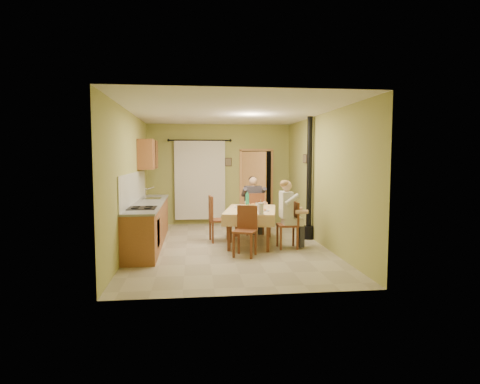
{
  "coord_description": "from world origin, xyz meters",
  "views": [
    {
      "loc": [
        -0.72,
        -8.29,
        1.88
      ],
      "look_at": [
        0.25,
        0.1,
        1.15
      ],
      "focal_mm": 30.0,
      "sensor_mm": 36.0,
      "label": 1
    }
  ],
  "objects": [
    {
      "name": "chair_right",
      "position": [
        1.21,
        -0.25,
        0.29
      ],
      "size": [
        0.41,
        0.41,
        0.96
      ],
      "rotation": [
        0.0,
        0.0,
        1.57
      ],
      "color": "brown",
      "rests_on": "ground"
    },
    {
      "name": "doorway",
      "position": [
        0.99,
        2.83,
        1.05
      ],
      "size": [
        0.96,
        0.62,
        2.15
      ],
      "color": "black",
      "rests_on": "ground"
    },
    {
      "name": "chair_far",
      "position": [
        0.73,
        1.37,
        0.29
      ],
      "size": [
        0.49,
        0.49,
        1.02
      ],
      "rotation": [
        0.0,
        0.0,
        0.09
      ],
      "color": "brown",
      "rests_on": "ground"
    },
    {
      "name": "kitchen_run",
      "position": [
        -1.71,
        0.4,
        0.48
      ],
      "size": [
        0.64,
        3.64,
        1.56
      ],
      "color": "brown",
      "rests_on": "ground"
    },
    {
      "name": "stove_flue",
      "position": [
        1.9,
        0.6,
        1.02
      ],
      "size": [
        0.24,
        0.24,
        2.8
      ],
      "color": "black",
      "rests_on": "ground"
    },
    {
      "name": "chair_left",
      "position": [
        -0.16,
        0.58,
        0.29
      ],
      "size": [
        0.51,
        0.51,
        1.03
      ],
      "rotation": [
        0.0,
        0.0,
        -1.47
      ],
      "color": "brown",
      "rests_on": "ground"
    },
    {
      "name": "curtain",
      "position": [
        -0.55,
        2.9,
        1.26
      ],
      "size": [
        1.7,
        0.07,
        2.22
      ],
      "color": "black",
      "rests_on": "ground"
    },
    {
      "name": "dining_table",
      "position": [
        0.51,
        0.26,
        0.38
      ],
      "size": [
        1.4,
        1.94,
        0.76
      ],
      "rotation": [
        0.0,
        0.0,
        -0.21
      ],
      "color": "#D9B378",
      "rests_on": "ground"
    },
    {
      "name": "picture_right",
      "position": [
        1.97,
        1.2,
        1.85
      ],
      "size": [
        0.03,
        0.31,
        0.21
      ],
      "primitive_type": "cube",
      "color": "brown",
      "rests_on": "room_shell"
    },
    {
      "name": "picture_back",
      "position": [
        0.25,
        2.97,
        1.75
      ],
      "size": [
        0.19,
        0.03,
        0.23
      ],
      "primitive_type": "cube",
      "color": "black",
      "rests_on": "room_shell"
    },
    {
      "name": "room_shell",
      "position": [
        0.0,
        0.0,
        1.82
      ],
      "size": [
        4.04,
        6.04,
        2.82
      ],
      "color": "#A4A454",
      "rests_on": "ground"
    },
    {
      "name": "man_right",
      "position": [
        1.2,
        -0.25,
        0.88
      ],
      "size": [
        0.47,
        0.58,
        1.39
      ],
      "rotation": [
        0.0,
        0.0,
        1.57
      ],
      "color": "beige",
      "rests_on": "chair_right"
    },
    {
      "name": "man_far",
      "position": [
        0.73,
        1.39,
        0.88
      ],
      "size": [
        0.6,
        0.49,
        1.39
      ],
      "rotation": [
        0.0,
        0.0,
        0.09
      ],
      "color": "#38333D",
      "rests_on": "chair_far"
    },
    {
      "name": "upper_cabinets",
      "position": [
        -1.82,
        1.7,
        1.95
      ],
      "size": [
        0.35,
        1.4,
        0.7
      ],
      "primitive_type": "cube",
      "color": "brown",
      "rests_on": "room_shell"
    },
    {
      "name": "floor",
      "position": [
        0.0,
        0.0,
        0.0
      ],
      "size": [
        4.0,
        6.0,
        0.01
      ],
      "primitive_type": "cube",
      "color": "tan",
      "rests_on": "ground"
    },
    {
      "name": "chair_near",
      "position": [
        0.24,
        -0.83,
        0.29
      ],
      "size": [
        0.52,
        0.52,
        0.96
      ],
      "rotation": [
        0.0,
        0.0,
        2.75
      ],
      "color": "brown",
      "rests_on": "ground"
    },
    {
      "name": "tableware",
      "position": [
        0.52,
        0.17,
        0.81
      ],
      "size": [
        0.68,
        1.64,
        0.33
      ],
      "color": "white",
      "rests_on": "dining_table"
    }
  ]
}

